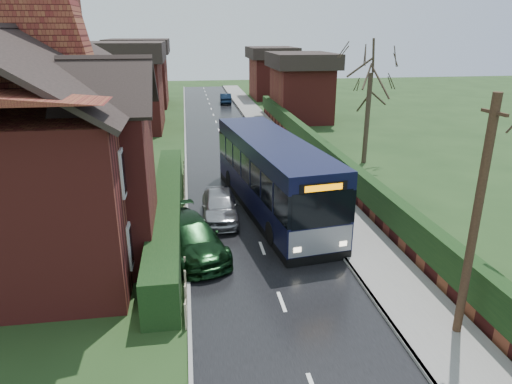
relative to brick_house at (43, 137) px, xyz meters
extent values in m
plane|color=#2A471E|center=(8.73, -4.78, -4.38)|extent=(140.00, 140.00, 0.00)
cube|color=black|center=(8.73, 5.22, -4.37)|extent=(6.00, 100.00, 0.02)
cube|color=slate|center=(12.98, 5.22, -4.31)|extent=(2.50, 100.00, 0.14)
cube|color=gray|center=(11.78, 5.22, -4.31)|extent=(0.12, 100.00, 0.14)
cube|color=gray|center=(5.68, 5.22, -4.33)|extent=(0.12, 100.00, 0.10)
cube|color=black|center=(4.83, 0.22, -3.58)|extent=(1.20, 16.00, 1.60)
cube|color=maroon|center=(14.53, 5.22, -4.08)|extent=(0.30, 50.00, 0.60)
cube|color=black|center=(14.53, 5.22, -3.18)|extent=(0.60, 50.00, 1.20)
cube|color=maroon|center=(-0.27, 0.22, -1.38)|extent=(8.00, 14.00, 6.00)
cube|color=maroon|center=(3.23, -2.78, -1.38)|extent=(2.50, 4.00, 6.00)
cube|color=brown|center=(0.73, 4.22, 4.82)|extent=(0.90, 1.40, 2.20)
cube|color=silver|center=(3.78, -4.78, -2.78)|extent=(0.08, 1.20, 1.60)
cube|color=black|center=(3.81, -4.78, -2.78)|extent=(0.03, 0.95, 1.35)
cube|color=silver|center=(3.78, -4.78, -0.18)|extent=(0.08, 1.20, 1.60)
cube|color=black|center=(3.81, -4.78, -0.18)|extent=(0.03, 0.95, 1.35)
cube|color=silver|center=(3.78, -0.78, -2.78)|extent=(0.08, 1.20, 1.60)
cube|color=black|center=(3.81, -0.78, -2.78)|extent=(0.03, 0.95, 1.35)
cube|color=silver|center=(3.78, -0.78, -0.18)|extent=(0.08, 1.20, 1.60)
cube|color=black|center=(3.81, -0.78, -0.18)|extent=(0.03, 0.95, 1.35)
cube|color=silver|center=(3.78, 3.22, -2.78)|extent=(0.08, 1.20, 1.60)
cube|color=black|center=(3.81, 3.22, -2.78)|extent=(0.03, 0.95, 1.35)
cube|color=silver|center=(3.78, 3.22, -0.18)|extent=(0.08, 1.20, 1.60)
cube|color=black|center=(3.81, 3.22, -0.18)|extent=(0.03, 0.95, 1.35)
cube|color=silver|center=(3.78, 5.72, -2.78)|extent=(0.08, 1.20, 1.60)
cube|color=black|center=(3.81, 5.72, -2.78)|extent=(0.03, 0.95, 1.35)
cube|color=silver|center=(3.78, 5.72, -0.18)|extent=(0.08, 1.20, 1.60)
cube|color=black|center=(3.81, 5.72, -0.18)|extent=(0.03, 0.95, 1.35)
cube|color=black|center=(9.92, 1.48, -3.38)|extent=(4.28, 12.18, 1.24)
cube|color=black|center=(9.92, 1.48, -2.11)|extent=(4.30, 12.18, 1.30)
cube|color=black|center=(9.92, 1.48, -1.10)|extent=(4.28, 12.18, 0.72)
cube|color=black|center=(9.92, 1.48, -4.19)|extent=(4.28, 12.18, 0.38)
cube|color=gray|center=(10.71, -4.38, -3.40)|extent=(2.59, 0.47, 1.08)
cube|color=black|center=(10.71, -4.41, -2.10)|extent=(2.43, 0.40, 1.41)
cube|color=black|center=(10.71, -4.41, -1.23)|extent=(1.89, 0.33, 0.38)
cube|color=#FF8C00|center=(10.72, -4.45, -1.23)|extent=(1.48, 0.24, 0.24)
cube|color=black|center=(10.71, -4.39, -4.14)|extent=(2.65, 0.49, 0.33)
cube|color=#FFF2CC|center=(9.78, -4.56, -3.62)|extent=(0.31, 0.09, 0.20)
cube|color=#FFF2CC|center=(11.66, -4.31, -3.62)|extent=(0.31, 0.09, 0.20)
cylinder|color=black|center=(9.22, -2.46, -3.86)|extent=(0.44, 1.07, 1.04)
cylinder|color=black|center=(11.64, -2.14, -3.86)|extent=(0.44, 1.07, 1.04)
cylinder|color=black|center=(8.20, 5.10, -3.86)|extent=(0.44, 1.07, 1.04)
cylinder|color=black|center=(10.63, 5.42, -3.86)|extent=(0.44, 1.07, 1.04)
imported|color=#A0A0A4|center=(7.23, 0.59, -3.67)|extent=(1.79, 4.18, 1.41)
imported|color=black|center=(5.83, -2.77, -3.65)|extent=(3.40, 5.38, 1.45)
imported|color=black|center=(10.73, 37.13, -3.75)|extent=(1.48, 3.83, 1.25)
cylinder|color=slate|center=(11.93, 1.22, -2.81)|extent=(0.09, 0.09, 3.12)
cube|color=silver|center=(11.93, 1.22, -1.48)|extent=(0.17, 0.47, 0.36)
cube|color=silver|center=(11.93, 1.22, -1.92)|extent=(0.15, 0.43, 0.31)
cylinder|color=#312115|center=(13.53, -9.21, -0.82)|extent=(0.24, 0.24, 7.11)
cube|color=#312115|center=(13.53, -9.21, 2.23)|extent=(0.15, 0.92, 0.08)
cylinder|color=#34291F|center=(17.73, 9.05, -1.39)|extent=(0.32, 0.32, 5.97)
cylinder|color=#3C2F23|center=(-3.30, 5.22, -1.18)|extent=(0.29, 0.29, 6.40)
camera|label=1|loc=(5.93, -19.57, 4.17)|focal=32.00mm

